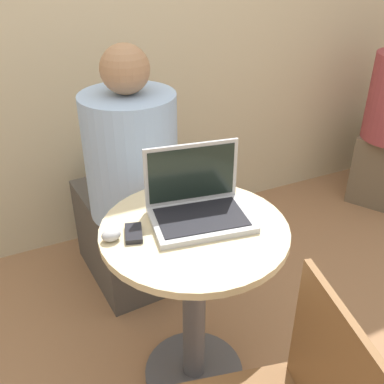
{
  "coord_description": "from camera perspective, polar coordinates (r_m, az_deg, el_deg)",
  "views": [
    {
      "loc": [
        -0.52,
        -1.06,
        1.52
      ],
      "look_at": [
        0.02,
        0.05,
        0.8
      ],
      "focal_mm": 42.0,
      "sensor_mm": 36.0,
      "label": 1
    }
  ],
  "objects": [
    {
      "name": "cell_phone",
      "position": [
        1.41,
        -7.42,
        -5.21
      ],
      "size": [
        0.08,
        0.11,
        0.02
      ],
      "color": "black",
      "rests_on": "round_table"
    },
    {
      "name": "ground_plane",
      "position": [
        1.92,
        0.24,
        -21.94
      ],
      "size": [
        12.0,
        12.0,
        0.0
      ],
      "primitive_type": "plane",
      "color": "#9E704C"
    },
    {
      "name": "round_table",
      "position": [
        1.57,
        0.27,
        -11.22
      ],
      "size": [
        0.61,
        0.61,
        0.7
      ],
      "color": "#4C4C51",
      "rests_on": "ground_plane"
    },
    {
      "name": "person_seated",
      "position": [
        2.05,
        -8.01,
        -0.63
      ],
      "size": [
        0.4,
        0.61,
        1.17
      ],
      "color": "#4C4742",
      "rests_on": "ground_plane"
    },
    {
      "name": "laptop",
      "position": [
        1.46,
        0.74,
        -1.52
      ],
      "size": [
        0.35,
        0.27,
        0.23
      ],
      "color": "#B7B7BC",
      "rests_on": "round_table"
    },
    {
      "name": "computer_mouse",
      "position": [
        1.39,
        -10.24,
        -5.42
      ],
      "size": [
        0.06,
        0.04,
        0.04
      ],
      "color": "#B2B2B7",
      "rests_on": "round_table"
    }
  ]
}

